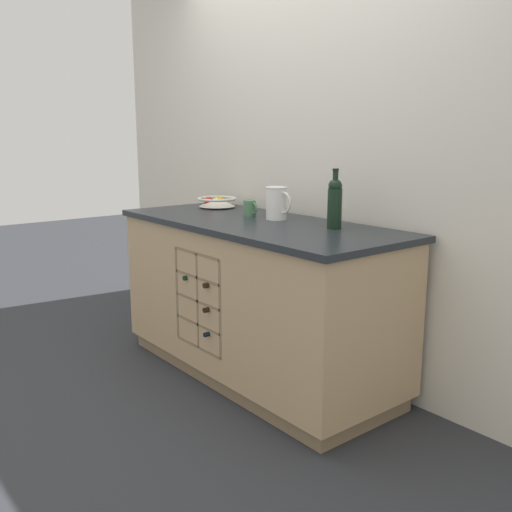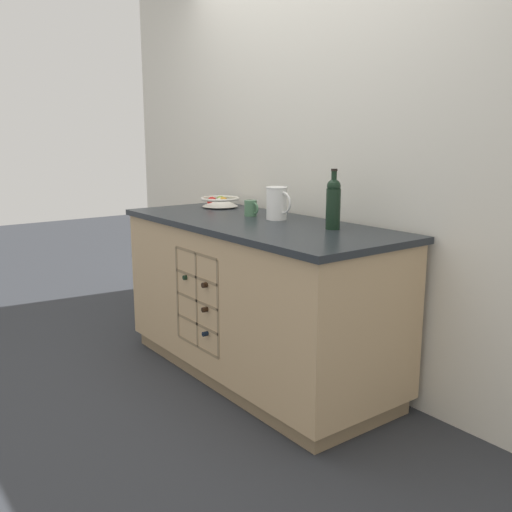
{
  "view_description": "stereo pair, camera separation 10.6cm",
  "coord_description": "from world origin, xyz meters",
  "px_view_note": "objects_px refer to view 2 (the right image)",
  "views": [
    {
      "loc": [
        2.51,
        -2.01,
        1.41
      ],
      "look_at": [
        0.0,
        0.0,
        0.73
      ],
      "focal_mm": 40.0,
      "sensor_mm": 36.0,
      "label": 1
    },
    {
      "loc": [
        2.58,
        -1.93,
        1.41
      ],
      "look_at": [
        0.0,
        0.0,
        0.73
      ],
      "focal_mm": 40.0,
      "sensor_mm": 36.0,
      "label": 2
    }
  ],
  "objects_px": {
    "fruit_bowl": "(220,201)",
    "white_pitcher": "(277,203)",
    "ceramic_mug": "(251,208)",
    "standing_wine_bottle": "(333,202)"
  },
  "relations": [
    {
      "from": "fruit_bowl",
      "to": "ceramic_mug",
      "type": "xyz_separation_m",
      "value": [
        0.46,
        -0.08,
        0.0
      ]
    },
    {
      "from": "white_pitcher",
      "to": "ceramic_mug",
      "type": "distance_m",
      "value": 0.22
    },
    {
      "from": "fruit_bowl",
      "to": "ceramic_mug",
      "type": "relative_size",
      "value": 2.3
    },
    {
      "from": "white_pitcher",
      "to": "standing_wine_bottle",
      "type": "bearing_deg",
      "value": 2.49
    },
    {
      "from": "fruit_bowl",
      "to": "white_pitcher",
      "type": "height_order",
      "value": "white_pitcher"
    },
    {
      "from": "white_pitcher",
      "to": "ceramic_mug",
      "type": "relative_size",
      "value": 1.66
    },
    {
      "from": "ceramic_mug",
      "to": "standing_wine_bottle",
      "type": "relative_size",
      "value": 0.37
    },
    {
      "from": "white_pitcher",
      "to": "ceramic_mug",
      "type": "xyz_separation_m",
      "value": [
        -0.21,
        -0.03,
        -0.05
      ]
    },
    {
      "from": "fruit_bowl",
      "to": "standing_wine_bottle",
      "type": "distance_m",
      "value": 1.11
    },
    {
      "from": "ceramic_mug",
      "to": "standing_wine_bottle",
      "type": "xyz_separation_m",
      "value": [
        0.65,
        0.05,
        0.09
      ]
    }
  ]
}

